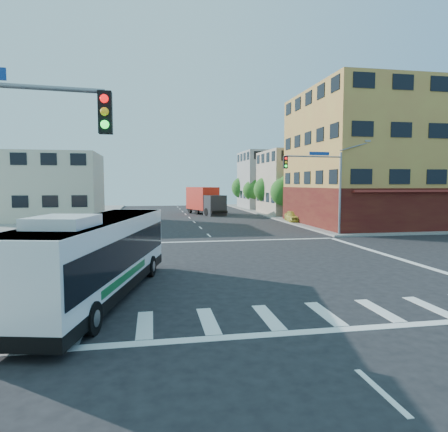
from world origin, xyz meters
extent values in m
plane|color=black|center=(0.00, 0.00, 0.00)|extent=(120.00, 120.00, 0.00)
cube|color=gray|center=(35.00, 35.00, 0.07)|extent=(50.00, 50.00, 0.15)
cube|color=#B59441|center=(20.00, 18.50, 7.00)|extent=(18.00, 15.00, 14.00)
cube|color=#551F13|center=(20.00, 18.50, 2.00)|extent=(18.09, 15.08, 4.00)
cube|color=maroon|center=(20.00, 11.40, 3.60)|extent=(16.00, 1.60, 0.51)
cube|color=tan|center=(17.00, 34.00, 4.50)|extent=(12.00, 10.00, 9.00)
cube|color=gray|center=(17.00, 48.00, 5.00)|extent=(12.00, 10.00, 10.00)
cube|color=beige|center=(-17.00, 30.00, 4.00)|extent=(12.00, 10.00, 8.00)
cylinder|color=gray|center=(10.80, 10.80, 3.50)|extent=(0.18, 0.18, 7.00)
cylinder|color=gray|center=(8.30, 10.55, 6.60)|extent=(5.01, 0.62, 0.12)
cube|color=black|center=(5.80, 10.30, 6.10)|extent=(0.32, 0.30, 1.00)
sphere|color=#FF0C0C|center=(5.80, 10.13, 6.40)|extent=(0.20, 0.20, 0.20)
sphere|color=yellow|center=(5.80, 10.13, 6.10)|extent=(0.20, 0.20, 0.20)
sphere|color=#19FF33|center=(5.80, 10.13, 5.80)|extent=(0.20, 0.20, 0.20)
cube|color=navy|center=(8.80, 10.60, 6.85)|extent=(1.80, 0.22, 0.28)
cube|color=gray|center=(13.30, 11.05, 8.00)|extent=(0.50, 0.22, 0.14)
cube|color=black|center=(-5.80, -10.30, 6.10)|extent=(0.32, 0.30, 1.00)
sphere|color=#FF0C0C|center=(-5.80, -10.47, 6.40)|extent=(0.20, 0.20, 0.20)
sphere|color=yellow|center=(-5.80, -10.47, 6.10)|extent=(0.20, 0.20, 0.20)
sphere|color=#19FF33|center=(-5.80, -10.47, 5.80)|extent=(0.20, 0.20, 0.20)
cylinder|color=#372514|center=(11.80, 28.00, 0.96)|extent=(0.28, 0.28, 1.92)
sphere|color=#1F5A19|center=(11.80, 28.00, 3.37)|extent=(3.60, 3.60, 3.60)
sphere|color=#1F5A19|center=(12.20, 27.70, 4.27)|extent=(2.52, 2.52, 2.52)
cylinder|color=#372514|center=(11.80, 36.00, 1.00)|extent=(0.28, 0.28, 1.99)
sphere|color=#1F5A19|center=(11.80, 36.00, 3.51)|extent=(3.80, 3.80, 3.80)
sphere|color=#1F5A19|center=(12.20, 35.70, 4.46)|extent=(2.66, 2.66, 2.66)
cylinder|color=#372514|center=(11.80, 44.00, 0.94)|extent=(0.28, 0.28, 1.89)
sphere|color=#1F5A19|center=(11.80, 44.00, 3.25)|extent=(3.40, 3.40, 3.40)
sphere|color=#1F5A19|center=(12.20, 43.70, 4.10)|extent=(2.38, 2.38, 2.38)
cylinder|color=#372514|center=(11.80, 52.00, 1.01)|extent=(0.28, 0.28, 2.03)
sphere|color=#1F5A19|center=(11.80, 52.00, 3.63)|extent=(4.00, 4.00, 4.00)
sphere|color=#1F5A19|center=(12.20, 51.70, 4.63)|extent=(2.80, 2.80, 2.80)
cube|color=black|center=(-6.77, -4.77, 0.53)|extent=(4.99, 11.76, 0.43)
cube|color=white|center=(-6.77, -4.77, 1.70)|extent=(4.97, 11.73, 2.73)
cube|color=black|center=(-6.77, -4.77, 1.87)|extent=(4.94, 11.41, 1.20)
cube|color=black|center=(-5.48, 0.77, 1.77)|extent=(2.20, 0.56, 1.29)
cube|color=#E5590C|center=(-5.48, 0.79, 2.73)|extent=(1.79, 0.46, 0.27)
cube|color=white|center=(-6.77, -4.77, 3.00)|extent=(4.87, 11.50, 0.11)
cube|color=white|center=(-7.42, -7.56, 3.23)|extent=(2.14, 2.44, 0.34)
cube|color=#126530|center=(-8.08, -4.96, 1.00)|extent=(1.21, 5.13, 0.27)
cube|color=#126530|center=(-5.68, -5.51, 1.00)|extent=(1.21, 5.13, 0.27)
cylinder|color=black|center=(-7.05, -0.93, 0.50)|extent=(0.50, 1.03, 0.99)
cylinder|color=#99999E|center=(-7.18, -0.90, 0.50)|extent=(0.15, 0.49, 0.50)
cylinder|color=black|center=(-4.82, -1.45, 0.50)|extent=(0.50, 1.03, 0.99)
cylinder|color=#99999E|center=(-4.69, -1.48, 0.50)|extent=(0.15, 0.49, 0.50)
cylinder|color=black|center=(-8.71, -8.09, 0.50)|extent=(0.50, 1.03, 0.99)
cylinder|color=#99999E|center=(-8.84, -8.06, 0.50)|extent=(0.15, 0.49, 0.50)
cylinder|color=black|center=(-6.49, -8.60, 0.50)|extent=(0.50, 1.03, 0.99)
cylinder|color=#99999E|center=(-6.36, -8.63, 0.50)|extent=(0.15, 0.49, 0.50)
cube|color=#242529|center=(3.73, 33.47, 1.40)|extent=(3.09, 3.02, 2.81)
cube|color=black|center=(4.04, 32.49, 1.84)|extent=(2.19, 0.77, 1.08)
cube|color=red|center=(2.48, 37.38, 2.27)|extent=(4.31, 6.55, 3.24)
cube|color=black|center=(2.87, 36.14, 0.59)|extent=(4.89, 8.95, 0.32)
cylinder|color=black|center=(2.58, 33.33, 0.54)|extent=(0.62, 1.12, 1.08)
cylinder|color=black|center=(4.74, 34.02, 0.54)|extent=(0.62, 1.12, 1.08)
cylinder|color=black|center=(1.63, 36.31, 0.54)|extent=(0.62, 1.12, 1.08)
cylinder|color=black|center=(3.79, 37.00, 0.54)|extent=(0.62, 1.12, 1.08)
cylinder|color=black|center=(0.81, 38.88, 0.54)|extent=(0.62, 1.12, 1.08)
cylinder|color=black|center=(2.97, 39.57, 0.54)|extent=(0.62, 1.12, 1.08)
imported|color=#DBCA45|center=(11.11, 22.62, 0.69)|extent=(2.14, 4.21, 1.37)
camera|label=1|loc=(-4.72, -20.40, 4.40)|focal=32.00mm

